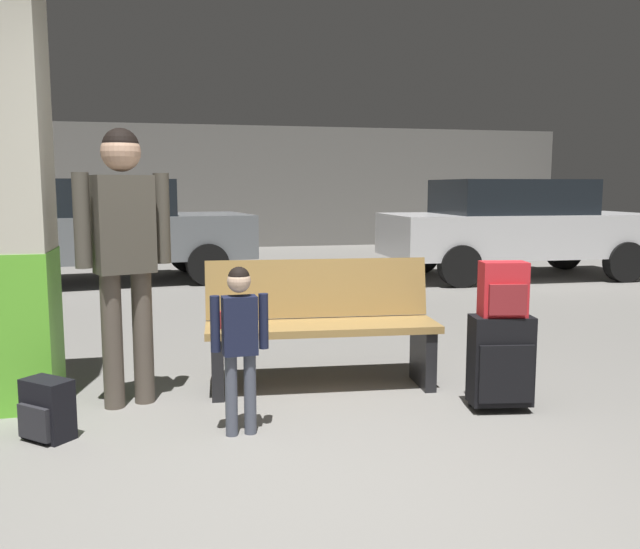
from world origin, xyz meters
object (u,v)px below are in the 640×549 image
Objects in this scene: structural_pillar at (2,197)px; parked_car_side at (516,226)px; backpack_dark_floor at (47,410)px; bench at (321,325)px; adult at (124,237)px; suitcase at (501,361)px; backpack_bright at (503,290)px; child at (239,332)px; parked_car_far at (105,228)px.

parked_car_side is at bearing 37.55° from structural_pillar.
parked_car_side reaches higher than backpack_dark_floor.
parked_car_side is (5.98, 5.53, 0.64)m from backpack_dark_floor.
adult is (-1.30, -0.11, 0.65)m from bench.
backpack_dark_floor is at bearing 177.07° from suitcase.
backpack_dark_floor is (-2.70, 0.14, -0.60)m from backpack_bright.
parked_car_far reaches higher than child.
suitcase is 1.78× the size of backpack_dark_floor.
child is 0.23× the size of parked_car_side.
bench is (2.03, -0.07, -0.90)m from structural_pillar.
parked_car_side is at bearing 49.03° from bench.
backpack_bright is at bearing -66.37° from parked_car_far.
adult reaches higher than backpack_dark_floor.
suitcase is 1.66m from child.
parked_car_far is (-2.86, 6.54, 0.03)m from backpack_bright.
structural_pillar is at bearing -142.45° from parked_car_side.
child is (-1.64, -0.04, -0.18)m from backpack_bright.
adult is 7.49m from parked_car_side.
bench is 1.85m from backpack_dark_floor.
backpack_dark_floor is 0.08× the size of parked_car_far.
backpack_dark_floor is 0.08× the size of parked_car_side.
backpack_bright is 0.08× the size of parked_car_side.
child reaches higher than backpack_dark_floor.
structural_pillar is 3.29m from suitcase.
structural_pillar reaches higher than suitcase.
backpack_bright is (0.98, -0.77, 0.33)m from bench.
suitcase is at bearing -66.36° from parked_car_far.
parked_car_far is at bearing 113.64° from suitcase.
adult is (-2.28, 0.65, 0.32)m from backpack_bright.
suitcase is 2.49m from adult.
child is 2.83× the size of backpack_dark_floor.
child is 0.22× the size of parked_car_far.
structural_pillar is 1.53× the size of adult.
bench is 6.51m from parked_car_side.
backpack_bright is 2.77m from backpack_dark_floor.
structural_pillar is at bearing 147.61° from child.
backpack_bright is at bearing -15.46° from structural_pillar.
bench is at bearing -130.97° from parked_car_side.
parked_car_side is (4.26, 4.90, 0.36)m from bench.
parked_car_far is (-1.88, 5.77, 0.36)m from bench.
parked_car_far reaches higher than suitcase.
structural_pillar is 2.23m from bench.
backpack_dark_floor is 6.43m from parked_car_far.
child is at bearing -130.75° from parked_car_side.
parked_car_side is (3.28, 5.67, 0.03)m from backpack_bright.
parked_car_side reaches higher than suitcase.
parked_car_far is (-1.22, 6.58, 0.21)m from child.
structural_pillar reaches higher than child.
adult reaches higher than backpack_bright.
parked_car_far is at bearing 95.67° from adult.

